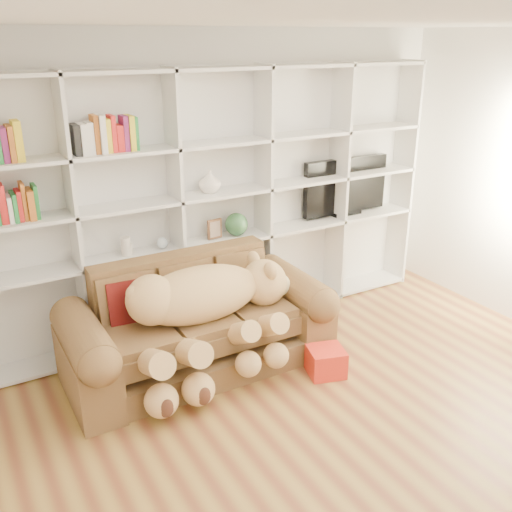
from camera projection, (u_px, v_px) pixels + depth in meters
floor at (381, 462)px, 3.76m from camera, size 5.00×5.00×0.00m
ceiling at (425, 20)px, 2.78m from camera, size 5.00×5.00×0.00m
wall_back at (211, 183)px, 5.29m from camera, size 5.00×0.02×2.70m
bookshelf at (194, 194)px, 5.08m from camera, size 4.43×0.35×2.40m
sofa at (198, 329)px, 4.74m from camera, size 2.17×0.94×0.91m
teddy_bear at (206, 308)px, 4.49m from camera, size 1.52×0.86×0.88m
throw_pillow at (131, 303)px, 4.52m from camera, size 0.39×0.24×0.39m
gift_box at (326, 361)px, 4.70m from camera, size 0.35×0.34×0.23m
tv at (345, 187)px, 5.92m from camera, size 1.00×0.18×0.59m
picture_frame at (215, 229)px, 5.24m from camera, size 0.15×0.04×0.18m
green_vase at (236, 224)px, 5.34m from camera, size 0.22×0.22×0.22m
figurine_tall at (126, 246)px, 4.85m from camera, size 0.09×0.09×0.16m
figurine_short at (129, 249)px, 4.88m from camera, size 0.07×0.07×0.10m
snow_globe at (162, 243)px, 5.02m from camera, size 0.10×0.10×0.10m
shelf_vase at (210, 181)px, 5.06m from camera, size 0.20×0.20×0.20m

